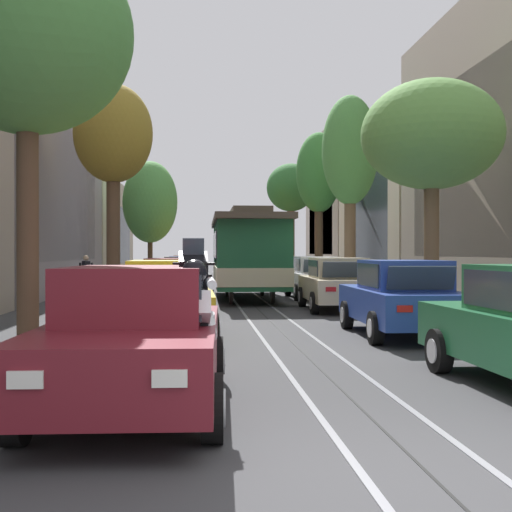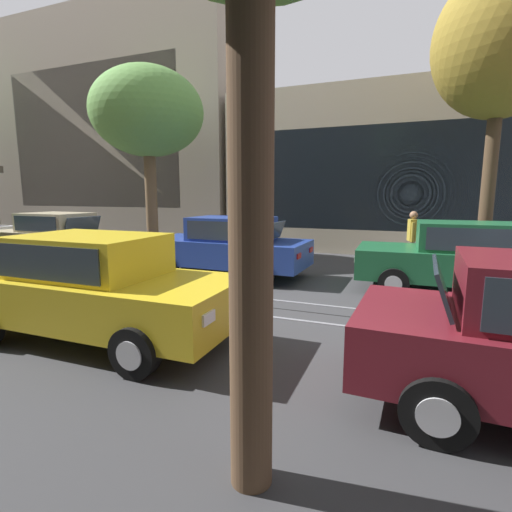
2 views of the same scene
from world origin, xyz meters
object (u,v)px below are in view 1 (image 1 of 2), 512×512
at_px(parked_car_yellow_second_left, 167,299).
at_px(parked_car_blue_second_right, 402,298).
at_px(parked_car_maroon_mid_left, 174,286).
at_px(parked_car_beige_mid_right, 337,284).
at_px(parked_car_orange_sixth_right, 279,270).
at_px(street_tree_kerb_right_mid, 350,154).
at_px(street_tree_kerb_left_near, 27,35).
at_px(street_tree_kerb_right_fourth, 319,175).
at_px(parked_car_grey_fifth_right, 294,273).
at_px(motorcycle_with_rider, 194,322).
at_px(street_tree_kerb_right_second, 432,136).
at_px(parked_car_blue_fifth_left, 186,273).
at_px(street_tree_kerb_right_far, 291,189).
at_px(street_tree_kerb_left_mid, 150,202).
at_px(parked_car_white_fourth_right, 315,277).
at_px(pedestrian_on_right_pavement, 86,273).
at_px(parked_car_orange_sixth_left, 187,270).
at_px(parked_car_maroon_near_left, 135,337).
at_px(street_tree_kerb_left_second, 113,138).
at_px(cable_car_trolley, 248,255).
at_px(parked_car_black_fourth_left, 184,278).

bearing_deg(parked_car_yellow_second_left, parked_car_blue_second_right, 1.51).
bearing_deg(parked_car_maroon_mid_left, parked_car_beige_mid_right, 14.03).
distance_m(parked_car_orange_sixth_right, street_tree_kerb_right_mid, 10.48).
relative_size(street_tree_kerb_left_near, street_tree_kerb_right_fourth, 0.80).
relative_size(parked_car_grey_fifth_right, motorcycle_with_rider, 2.33).
height_order(parked_car_maroon_mid_left, parked_car_orange_sixth_right, same).
xyz_separation_m(parked_car_maroon_mid_left, street_tree_kerb_right_second, (6.92, -1.09, 4.07)).
relative_size(parked_car_blue_fifth_left, street_tree_kerb_right_second, 0.68).
xyz_separation_m(parked_car_blue_fifth_left, parked_car_blue_second_right, (4.79, -16.97, 0.00)).
bearing_deg(street_tree_kerb_right_far, street_tree_kerb_right_mid, -89.63).
distance_m(parked_car_grey_fifth_right, street_tree_kerb_left_mid, 11.26).
distance_m(parked_car_blue_fifth_left, parked_car_orange_sixth_right, 7.88).
xyz_separation_m(street_tree_kerb_right_mid, street_tree_kerb_right_far, (-0.11, 17.37, 0.13)).
bearing_deg(parked_car_grey_fifth_right, street_tree_kerb_left_mid, 133.03).
distance_m(parked_car_blue_second_right, street_tree_kerb_right_far, 31.96).
xyz_separation_m(parked_car_yellow_second_left, parked_car_white_fourth_right, (5.04, 11.67, 0.00)).
bearing_deg(pedestrian_on_right_pavement, parked_car_blue_fifth_left, 37.11).
bearing_deg(parked_car_yellow_second_left, parked_car_orange_sixth_left, 90.02).
distance_m(street_tree_kerb_left_near, street_tree_kerb_right_mid, 19.66).
distance_m(parked_car_maroon_near_left, street_tree_kerb_left_near, 5.26).
distance_m(street_tree_kerb_left_second, pedestrian_on_right_pavement, 6.32).
xyz_separation_m(parked_car_orange_sixth_right, motorcycle_with_rider, (-4.47, -29.47, 0.20)).
relative_size(street_tree_kerb_right_second, street_tree_kerb_right_mid, 0.76).
distance_m(parked_car_maroon_mid_left, street_tree_kerb_right_mid, 12.52).
xyz_separation_m(parked_car_blue_fifth_left, street_tree_kerb_right_fourth, (6.95, 4.78, 5.09)).
height_order(street_tree_kerb_left_near, street_tree_kerb_right_far, street_tree_kerb_right_far).
relative_size(street_tree_kerb_left_second, street_tree_kerb_right_far, 0.98).
bearing_deg(street_tree_kerb_left_near, cable_car_trolley, 73.45).
bearing_deg(parked_car_orange_sixth_left, street_tree_kerb_left_mid, 133.70).
bearing_deg(parked_car_grey_fifth_right, parked_car_maroon_mid_left, -112.21).
height_order(parked_car_beige_mid_right, parked_car_grey_fifth_right, same).
relative_size(parked_car_blue_second_right, street_tree_kerb_left_mid, 0.63).
bearing_deg(street_tree_kerb_right_second, street_tree_kerb_left_mid, 112.99).
xyz_separation_m(parked_car_orange_sixth_left, street_tree_kerb_right_mid, (6.96, -8.92, 5.10)).
bearing_deg(street_tree_kerb_left_near, parked_car_black_fourth_left, 82.50).
bearing_deg(parked_car_grey_fifth_right, parked_car_beige_mid_right, -91.41).
relative_size(parked_car_maroon_near_left, street_tree_kerb_left_near, 0.68).
distance_m(parked_car_maroon_mid_left, parked_car_grey_fifth_right, 13.50).
distance_m(street_tree_kerb_left_near, street_tree_kerb_right_far, 36.00).
bearing_deg(cable_car_trolley, street_tree_kerb_right_second, -58.18).
bearing_deg(parked_car_orange_sixth_left, parked_car_orange_sixth_right, 0.42).
distance_m(parked_car_orange_sixth_left, motorcycle_with_rider, 29.43).
height_order(parked_car_orange_sixth_right, street_tree_kerb_left_second, street_tree_kerb_left_second).
height_order(parked_car_black_fourth_left, pedestrian_on_right_pavement, pedestrian_on_right_pavement).
relative_size(parked_car_orange_sixth_left, street_tree_kerb_right_fourth, 0.54).
relative_size(parked_car_orange_sixth_right, street_tree_kerb_left_second, 0.58).
height_order(parked_car_beige_mid_right, street_tree_kerb_right_far, street_tree_kerb_right_far).
bearing_deg(parked_car_grey_fifth_right, motorcycle_with_rider, -100.57).
bearing_deg(street_tree_kerb_left_mid, parked_car_black_fourth_left, -80.69).
height_order(parked_car_orange_sixth_right, street_tree_kerb_left_near, street_tree_kerb_left_near).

